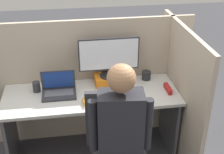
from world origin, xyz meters
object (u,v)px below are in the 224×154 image
Objects in this scene: office_chair at (117,152)px; person at (122,136)px; stapler at (168,89)px; carrot_toy at (85,104)px; pen_cup at (37,87)px; coffee_mug at (146,75)px; paper_box at (109,80)px; monitor at (109,56)px; laptop at (59,90)px.

person reaches higher than office_chair.
stapler reaches higher than carrot_toy.
office_chair is (-0.60, -0.56, -0.23)m from stapler.
pen_cup is (-1.27, 0.18, 0.03)m from stapler.
person reaches higher than coffee_mug.
paper_box is 1.80× the size of carrot_toy.
monitor is at bearing 156.07° from stapler.
paper_box is 0.40m from coffee_mug.
office_chair reaches higher than carrot_toy.
laptop is (-0.51, -0.14, 0.00)m from paper_box.
person is (0.02, -0.14, 0.28)m from office_chair.
paper_box is 0.84m from office_chair.
laptop is 0.94m from person.
stapler is at bearing 43.20° from office_chair.
monitor is 0.58m from laptop.
paper_box is 0.60m from stapler.
laptop is at bearing -164.39° from monitor.
carrot_toy is 0.53m from office_chair.
coffee_mug is at bearing 31.38° from carrot_toy.
carrot_toy is (-0.28, -0.38, -0.02)m from paper_box.
carrot_toy is (-0.82, -0.14, -0.00)m from stapler.
pen_cup reaches higher than stapler.
stapler is 1.64× the size of pen_cup.
person reaches higher than monitor.
coffee_mug is at bearing 119.31° from stapler.
pen_cup is at bearing 171.73° from stapler.
stapler is 1.04× the size of carrot_toy.
laptop reaches higher than pen_cup.
paper_box is 2.83× the size of pen_cup.
laptop is at bearing 174.52° from stapler.
pen_cup reaches higher than carrot_toy.
pen_cup reaches higher than paper_box.
paper_box is at bearing -90.00° from monitor.
stapler is 0.12× the size of person.
carrot_toy is 0.62m from person.
stapler is at bearing 9.85° from carrot_toy.
coffee_mug is at bearing 10.47° from laptop.
laptop is 0.84m from office_chair.
paper_box is 3.17× the size of coffee_mug.
person is at bearing -114.00° from coffee_mug.
stapler is 0.31m from coffee_mug.
paper_box reaches higher than carrot_toy.
carrot_toy is at bearing 117.95° from office_chair.
office_chair reaches higher than stapler.
monitor is 0.55m from carrot_toy.
coffee_mug is at bearing 4.28° from pen_cup.
office_chair is (0.45, -0.67, -0.25)m from laptop.
person reaches higher than stapler.
stapler is (0.55, -0.24, -0.28)m from monitor.
coffee_mug is at bearing 61.57° from office_chair.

